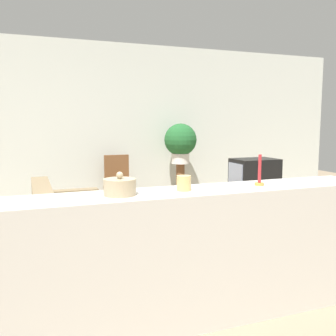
{
  "coord_description": "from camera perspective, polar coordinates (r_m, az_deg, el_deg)",
  "views": [
    {
      "loc": [
        -1.12,
        -2.68,
        1.43
      ],
      "look_at": [
        0.54,
        1.72,
        0.85
      ],
      "focal_mm": 40.0,
      "sensor_mm": 36.0,
      "label": 1
    }
  ],
  "objects": [
    {
      "name": "ground_plane",
      "position": [
        3.23,
        1.87,
        -19.23
      ],
      "size": [
        14.0,
        14.0,
        0.0
      ],
      "primitive_type": "plane",
      "color": "gray"
    },
    {
      "name": "potted_plant",
      "position": [
        6.17,
        1.91,
        4.08
      ],
      "size": [
        0.53,
        0.53,
        0.66
      ],
      "color": "white",
      "rests_on": "plant_stand"
    },
    {
      "name": "foreground_counter",
      "position": [
        2.78,
        4.49,
        -13.05
      ],
      "size": [
        2.83,
        0.44,
        0.96
      ],
      "color": "beige",
      "rests_on": "ground_plane"
    },
    {
      "name": "decorative_bowl",
      "position": [
        2.46,
        -7.35,
        -2.85
      ],
      "size": [
        0.21,
        0.21,
        0.15
      ],
      "color": "tan",
      "rests_on": "foreground_counter"
    },
    {
      "name": "tv_stand",
      "position": [
        5.29,
        12.92,
        -6.17
      ],
      "size": [
        0.89,
        0.56,
        0.48
      ],
      "color": "brown",
      "rests_on": "ground_plane"
    },
    {
      "name": "candle_jar",
      "position": [
        2.6,
        2.43,
        -2.32
      ],
      "size": [
        0.1,
        0.1,
        0.11
      ],
      "color": "tan",
      "rests_on": "foreground_counter"
    },
    {
      "name": "couch",
      "position": [
        4.3,
        -14.62,
        -8.92
      ],
      "size": [
        0.84,
        1.88,
        0.73
      ],
      "color": "#847051",
      "rests_on": "ground_plane"
    },
    {
      "name": "plant_stand",
      "position": [
        6.25,
        1.88,
        -2.7
      ],
      "size": [
        0.14,
        0.14,
        0.74
      ],
      "color": "brown",
      "rests_on": "ground_plane"
    },
    {
      "name": "television",
      "position": [
        5.2,
        13.0,
        -1.14
      ],
      "size": [
        0.6,
        0.41,
        0.46
      ],
      "color": "black",
      "rests_on": "tv_stand"
    },
    {
      "name": "wall_back",
      "position": [
        6.21,
        -10.38,
        6.19
      ],
      "size": [
        9.0,
        0.06,
        2.7
      ],
      "color": "silver",
      "rests_on": "ground_plane"
    },
    {
      "name": "candlestick",
      "position": [
        2.89,
        13.77,
        -1.12
      ],
      "size": [
        0.07,
        0.07,
        0.23
      ],
      "color": "#B7933D",
      "rests_on": "foreground_counter"
    },
    {
      "name": "wooden_chair",
      "position": [
        5.95,
        -7.55,
        -2.15
      ],
      "size": [
        0.44,
        0.44,
        0.91
      ],
      "color": "brown",
      "rests_on": "ground_plane"
    }
  ]
}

